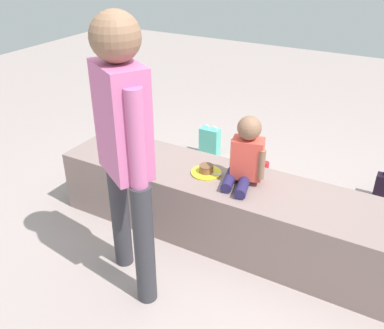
% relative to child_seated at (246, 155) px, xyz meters
% --- Properties ---
extents(ground_plane, '(12.00, 12.00, 0.00)m').
position_rel_child_seated_xyz_m(ground_plane, '(-0.06, -0.02, -0.70)').
color(ground_plane, '#A79592').
extents(concrete_ledge, '(2.69, 0.58, 0.49)m').
position_rel_child_seated_xyz_m(concrete_ledge, '(-0.06, -0.02, -0.46)').
color(concrete_ledge, gray).
rests_on(concrete_ledge, ground_plane).
extents(child_seated, '(0.28, 0.34, 0.48)m').
position_rel_child_seated_xyz_m(child_seated, '(0.00, 0.00, 0.00)').
color(child_seated, '#272152').
rests_on(child_seated, concrete_ledge).
extents(adult_standing, '(0.45, 0.36, 1.70)m').
position_rel_child_seated_xyz_m(adult_standing, '(-0.44, -0.72, 0.32)').
color(adult_standing, '#35353B').
rests_on(adult_standing, ground_plane).
extents(cake_plate, '(0.22, 0.22, 0.07)m').
position_rel_child_seated_xyz_m(cake_plate, '(-0.28, -0.01, -0.19)').
color(cake_plate, yellow).
rests_on(cake_plate, concrete_ledge).
extents(gift_bag, '(0.20, 0.10, 0.34)m').
position_rel_child_seated_xyz_m(gift_bag, '(-0.81, 1.08, -0.55)').
color(gift_bag, '#59C6B2').
rests_on(gift_bag, ground_plane).
extents(water_bottle_near_gift, '(0.07, 0.07, 0.19)m').
position_rel_child_seated_xyz_m(water_bottle_near_gift, '(-1.02, 0.61, -0.62)').
color(water_bottle_near_gift, silver).
rests_on(water_bottle_near_gift, ground_plane).
extents(party_cup_red, '(0.07, 0.07, 0.11)m').
position_rel_child_seated_xyz_m(party_cup_red, '(-0.20, 1.03, -0.65)').
color(party_cup_red, red).
rests_on(party_cup_red, ground_plane).
extents(cake_box_white, '(0.31, 0.28, 0.12)m').
position_rel_child_seated_xyz_m(cake_box_white, '(-0.59, 0.73, -0.64)').
color(cake_box_white, white).
rests_on(cake_box_white, ground_plane).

